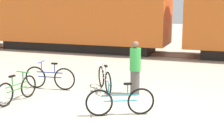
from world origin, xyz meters
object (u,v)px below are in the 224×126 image
object	(u,v)px
bicycle_silver	(105,79)
bicycle_blue	(50,77)
freight_train	(178,3)
person_in_green	(135,68)
bicycle_green	(17,90)
bicycle_teal	(120,101)

from	to	relation	value
bicycle_silver	bicycle_blue	size ratio (longest dim) A/B	0.78
freight_train	bicycle_blue	distance (m)	9.46
bicycle_blue	person_in_green	bearing A→B (deg)	6.72
bicycle_green	bicycle_silver	bearing A→B (deg)	46.06
bicycle_silver	bicycle_teal	bearing A→B (deg)	-59.23
freight_train	bicycle_silver	distance (m)	8.64
freight_train	bicycle_teal	world-z (taller)	freight_train
freight_train	bicycle_silver	world-z (taller)	freight_train
bicycle_silver	bicycle_blue	distance (m)	1.84
bicycle_green	bicycle_teal	size ratio (longest dim) A/B	1.05
bicycle_silver	bicycle_green	bearing A→B (deg)	-133.94
bicycle_teal	person_in_green	world-z (taller)	person_in_green
bicycle_green	bicycle_silver	xyz separation A→B (m)	(1.94, 2.01, 0.02)
bicycle_silver	bicycle_teal	xyz separation A→B (m)	(1.24, -2.08, -0.01)
bicycle_blue	person_in_green	size ratio (longest dim) A/B	1.06
bicycle_teal	person_in_green	bearing A→B (deg)	94.84
bicycle_green	bicycle_teal	distance (m)	3.17
bicycle_silver	bicycle_blue	bearing A→B (deg)	-165.41
bicycle_green	person_in_green	world-z (taller)	person_in_green
freight_train	bicycle_green	distance (m)	10.94
bicycle_silver	bicycle_blue	xyz separation A→B (m)	(-1.78, -0.46, 0.01)
freight_train	person_in_green	distance (m)	8.57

